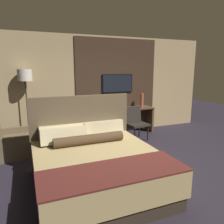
# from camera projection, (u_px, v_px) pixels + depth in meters

# --- Properties ---
(ground_plane) EXTENTS (16.00, 16.00, 0.00)m
(ground_plane) POSITION_uv_depth(u_px,v_px,m) (135.00, 171.00, 4.14)
(ground_plane) COLOR #28232D
(wall_back_tv_panel) EXTENTS (7.20, 0.09, 2.80)m
(wall_back_tv_panel) POSITION_uv_depth(u_px,v_px,m) (97.00, 86.00, 6.26)
(wall_back_tv_panel) COLOR tan
(wall_back_tv_panel) RESTS_ON ground_plane
(bed) EXTENTS (1.95, 2.10, 1.39)m
(bed) POSITION_uv_depth(u_px,v_px,m) (96.00, 165.00, 3.55)
(bed) COLOR #33281E
(bed) RESTS_ON ground_plane
(desk) EXTENTS (1.98, 0.52, 0.76)m
(desk) POSITION_uv_depth(u_px,v_px,m) (120.00, 116.00, 6.41)
(desk) COLOR brown
(desk) RESTS_ON ground_plane
(tv) EXTENTS (0.95, 0.04, 0.54)m
(tv) POSITION_uv_depth(u_px,v_px,m) (117.00, 83.00, 6.41)
(tv) COLOR black
(desk_chair) EXTENTS (0.57, 0.57, 0.87)m
(desk_chair) POSITION_uv_depth(u_px,v_px,m) (135.00, 120.00, 5.93)
(desk_chair) COLOR #28231E
(desk_chair) RESTS_ON ground_plane
(armchair_by_window) EXTENTS (0.91, 0.92, 0.76)m
(armchair_by_window) POSITION_uv_depth(u_px,v_px,m) (14.00, 144.00, 4.86)
(armchair_by_window) COLOR brown
(armchair_by_window) RESTS_ON ground_plane
(floor_lamp) EXTENTS (0.34, 0.34, 1.89)m
(floor_lamp) POSITION_uv_depth(u_px,v_px,m) (25.00, 82.00, 5.29)
(floor_lamp) COLOR #282623
(floor_lamp) RESTS_ON ground_plane
(vase_tall) EXTENTS (0.09, 0.09, 0.41)m
(vase_tall) POSITION_uv_depth(u_px,v_px,m) (142.00, 100.00, 6.58)
(vase_tall) COLOR #B2563D
(vase_tall) RESTS_ON desk
(vase_short) EXTENTS (0.11, 0.11, 0.24)m
(vase_short) POSITION_uv_depth(u_px,v_px,m) (98.00, 106.00, 6.09)
(vase_short) COLOR silver
(vase_short) RESTS_ON desk
(book) EXTENTS (0.25, 0.19, 0.03)m
(book) POSITION_uv_depth(u_px,v_px,m) (134.00, 107.00, 6.47)
(book) COLOR navy
(book) RESTS_ON desk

